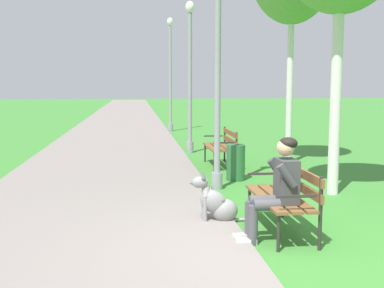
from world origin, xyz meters
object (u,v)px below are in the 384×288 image
at_px(lamp_post_mid, 190,76).
at_px(litter_bin, 236,163).
at_px(park_bench_mid, 222,144).
at_px(person_seated_on_near_bench, 277,185).
at_px(park_bench_near, 286,193).
at_px(lamp_post_far, 170,73).
at_px(lamp_post_near, 218,56).
at_px(dog_grey, 217,204).

bearing_deg(lamp_post_mid, litter_bin, -83.49).
height_order(park_bench_mid, person_seated_on_near_bench, person_seated_on_near_bench).
bearing_deg(park_bench_near, lamp_post_far, 91.89).
distance_m(person_seated_on_near_bench, lamp_post_near, 3.39).
xyz_separation_m(lamp_post_mid, litter_bin, (0.45, -3.94, -1.76)).
relative_size(park_bench_near, park_bench_mid, 1.00).
relative_size(park_bench_mid, dog_grey, 1.81).
xyz_separation_m(park_bench_mid, person_seated_on_near_bench, (-0.31, -5.32, 0.17)).
bearing_deg(person_seated_on_near_bench, park_bench_mid, 86.65).
xyz_separation_m(park_bench_mid, lamp_post_near, (-0.53, -2.38, 1.84)).
distance_m(person_seated_on_near_bench, lamp_post_far, 13.97).
bearing_deg(person_seated_on_near_bench, lamp_post_near, 94.28).
relative_size(park_bench_mid, lamp_post_mid, 0.37).
height_order(person_seated_on_near_bench, lamp_post_mid, lamp_post_mid).
relative_size(person_seated_on_near_bench, lamp_post_far, 0.28).
relative_size(park_bench_near, lamp_post_mid, 0.37).
bearing_deg(dog_grey, lamp_post_mid, 86.58).
bearing_deg(lamp_post_near, dog_grey, -99.61).
height_order(park_bench_mid, lamp_post_far, lamp_post_far).
relative_size(park_bench_mid, person_seated_on_near_bench, 1.20).
height_order(park_bench_mid, litter_bin, park_bench_mid).
distance_m(park_bench_mid, person_seated_on_near_bench, 5.33).
height_order(lamp_post_mid, litter_bin, lamp_post_mid).
relative_size(dog_grey, litter_bin, 1.19).
height_order(park_bench_near, dog_grey, park_bench_near).
distance_m(park_bench_mid, dog_grey, 4.56).
xyz_separation_m(lamp_post_far, litter_bin, (0.52, -10.17, -1.96)).
xyz_separation_m(park_bench_mid, litter_bin, (-0.03, -1.62, -0.16)).
distance_m(person_seated_on_near_bench, lamp_post_mid, 7.77).
bearing_deg(park_bench_near, lamp_post_near, 99.23).
bearing_deg(park_bench_near, person_seated_on_near_bench, -123.49).
distance_m(park_bench_near, dog_grey, 0.99).
xyz_separation_m(person_seated_on_near_bench, lamp_post_near, (-0.22, 2.94, 1.67)).
bearing_deg(lamp_post_mid, person_seated_on_near_bench, -88.74).
relative_size(person_seated_on_near_bench, lamp_post_mid, 0.31).
bearing_deg(lamp_post_far, lamp_post_mid, -89.33).
height_order(lamp_post_near, lamp_post_far, lamp_post_near).
bearing_deg(litter_bin, lamp_post_mid, 96.51).
height_order(lamp_post_far, litter_bin, lamp_post_far).
height_order(park_bench_near, lamp_post_near, lamp_post_near).
height_order(park_bench_near, litter_bin, park_bench_near).
height_order(park_bench_mid, lamp_post_near, lamp_post_near).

